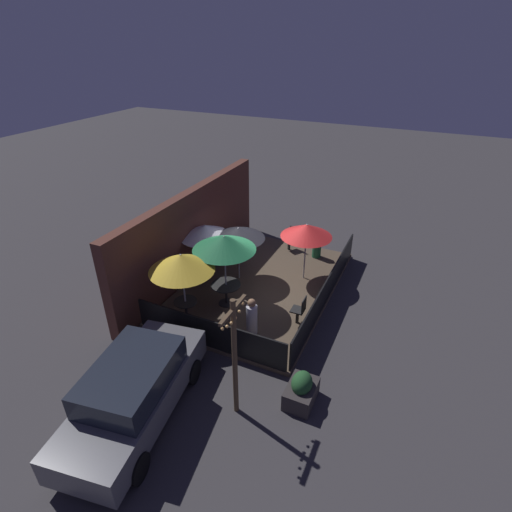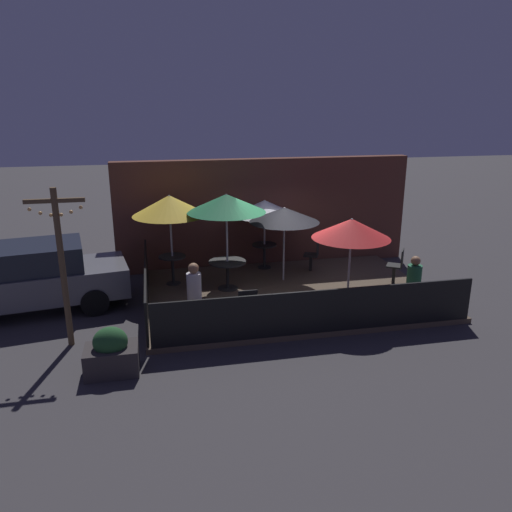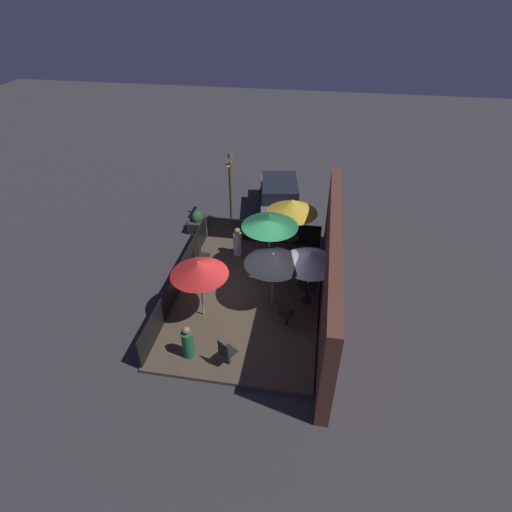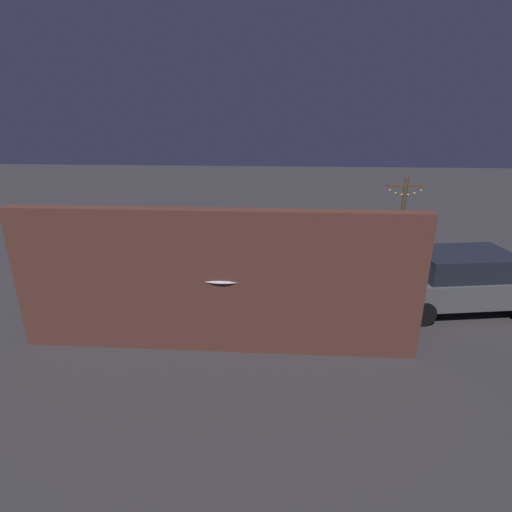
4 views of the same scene
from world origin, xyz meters
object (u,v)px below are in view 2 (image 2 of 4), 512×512
(patron_1, at_px, (194,290))
(parked_car_0, at_px, (30,277))
(patio_chair_1, at_px, (247,307))
(patio_umbrella_3, at_px, (284,215))
(patron_0, at_px, (414,281))
(patio_umbrella_0, at_px, (226,203))
(patio_chair_0, at_px, (313,254))
(dining_table_0, at_px, (227,267))
(dining_table_1, at_px, (173,262))
(patio_umbrella_1, at_px, (170,205))
(light_post, at_px, (61,259))
(patio_umbrella_2, at_px, (265,208))
(dining_table_2, at_px, (264,249))
(planter_box, at_px, (111,354))
(patio_chair_2, at_px, (397,265))
(patio_umbrella_4, at_px, (351,229))

(patron_1, bearing_deg, parked_car_0, 177.73)
(patio_chair_1, relative_size, patron_1, 0.78)
(patio_umbrella_3, xyz_separation_m, patron_0, (2.70, -2.08, -1.31))
(patio_umbrella_0, height_order, patron_1, patio_umbrella_0)
(patio_chair_0, bearing_deg, dining_table_0, 43.32)
(patron_0, height_order, parked_car_0, parked_car_0)
(dining_table_1, xyz_separation_m, patron_1, (0.38, -2.03, -0.05))
(patio_umbrella_1, relative_size, dining_table_1, 3.06)
(patron_1, xyz_separation_m, light_post, (-2.61, -0.82, 1.17))
(patio_chair_1, distance_m, patron_1, 1.52)
(patio_umbrella_1, relative_size, patio_umbrella_2, 1.19)
(dining_table_0, relative_size, patron_1, 0.80)
(dining_table_2, bearing_deg, patio_chair_0, -24.36)
(planter_box, bearing_deg, dining_table_2, 51.31)
(dining_table_1, xyz_separation_m, light_post, (-2.23, -2.85, 1.12))
(patio_umbrella_0, distance_m, dining_table_2, 2.61)
(patio_umbrella_2, relative_size, dining_table_1, 2.57)
(patio_umbrella_1, xyz_separation_m, dining_table_2, (2.68, 0.84, -1.57))
(patio_umbrella_0, distance_m, planter_box, 4.86)
(dining_table_0, distance_m, patio_chair_2, 4.48)
(patio_umbrella_4, height_order, light_post, light_post)
(dining_table_2, relative_size, light_post, 0.22)
(patio_umbrella_2, xyz_separation_m, patron_0, (2.97, -3.23, -1.27))
(patron_1, height_order, light_post, light_post)
(patio_umbrella_0, bearing_deg, dining_table_2, 48.48)
(dining_table_0, bearing_deg, planter_box, -127.42)
(patio_umbrella_4, bearing_deg, dining_table_2, 110.98)
(dining_table_0, bearing_deg, patio_chair_2, -7.42)
(patio_umbrella_3, xyz_separation_m, patio_chair_1, (-1.56, -2.86, -1.30))
(patio_umbrella_2, bearing_deg, dining_table_1, -162.61)
(patio_umbrella_0, distance_m, patio_chair_2, 4.80)
(patio_umbrella_3, bearing_deg, patio_umbrella_1, 173.95)
(patio_umbrella_0, xyz_separation_m, patio_umbrella_4, (2.57, -1.80, -0.34))
(patio_umbrella_4, distance_m, patio_chair_2, 2.62)
(light_post, bearing_deg, patron_1, 17.46)
(dining_table_0, relative_size, light_post, 0.30)
(patron_0, xyz_separation_m, planter_box, (-6.97, -1.77, -0.25))
(dining_table_2, xyz_separation_m, patio_chair_2, (3.13, -2.06, -0.02))
(patio_chair_1, xyz_separation_m, planter_box, (-2.71, -1.00, -0.26))
(dining_table_0, xyz_separation_m, light_post, (-3.59, -2.21, 1.12))
(patio_umbrella_3, relative_size, patio_chair_0, 2.15)
(patio_umbrella_3, bearing_deg, light_post, -153.88)
(patio_chair_1, distance_m, parked_car_0, 5.27)
(patio_umbrella_4, distance_m, light_post, 6.18)
(patio_umbrella_3, bearing_deg, patron_1, -146.20)
(dining_table_0, height_order, patron_1, patron_1)
(patio_umbrella_1, height_order, patio_umbrella_3, patio_umbrella_1)
(patio_umbrella_2, height_order, patron_0, patio_umbrella_2)
(patio_umbrella_1, bearing_deg, patio_umbrella_0, -25.31)
(patio_umbrella_0, distance_m, patron_0, 4.94)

